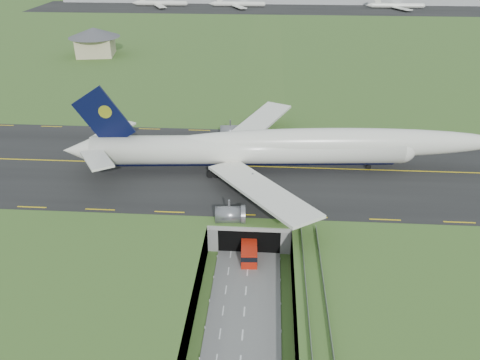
{
  "coord_description": "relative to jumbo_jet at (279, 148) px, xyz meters",
  "views": [
    {
      "loc": [
        3.01,
        -64.9,
        56.03
      ],
      "look_at": [
        -2.54,
        20.0,
        9.5
      ],
      "focal_mm": 35.0,
      "sensor_mm": 36.0,
      "label": 1
    }
  ],
  "objects": [
    {
      "name": "service_building",
      "position": [
        -78.31,
        103.78,
        1.34
      ],
      "size": [
        24.9,
        24.9,
        11.79
      ],
      "rotation": [
        0.0,
        0.0,
        0.17
      ],
      "color": "#C3B58D",
      "rests_on": "ground"
    },
    {
      "name": "shuttle_tram",
      "position": [
        -5.58,
        -25.06,
        -9.85
      ],
      "size": [
        3.44,
        8.19,
        3.27
      ],
      "rotation": [
        0.0,
        0.0,
        0.05
      ],
      "color": "red",
      "rests_on": "ground"
    },
    {
      "name": "tunnel_portal",
      "position": [
        -5.65,
        -15.03,
        -8.31
      ],
      "size": [
        17.0,
        22.3,
        6.0
      ],
      "color": "gray",
      "rests_on": "ground"
    },
    {
      "name": "jumbo_jet",
      "position": [
        0.0,
        0.0,
        0.0
      ],
      "size": [
        99.89,
        63.13,
        20.94
      ],
      "rotation": [
        0.0,
        0.0,
        0.08
      ],
      "color": "white",
      "rests_on": "ground"
    },
    {
      "name": "airfield_deck",
      "position": [
        -5.65,
        -31.74,
        -8.65
      ],
      "size": [
        800.0,
        800.0,
        6.0
      ],
      "primitive_type": "cube",
      "color": "gray",
      "rests_on": "ground"
    },
    {
      "name": "taxiway",
      "position": [
        -5.65,
        1.26,
        -5.56
      ],
      "size": [
        800.0,
        44.0,
        0.18
      ],
      "primitive_type": "cube",
      "color": "black",
      "rests_on": "airfield_deck"
    },
    {
      "name": "ground",
      "position": [
        -5.65,
        -31.74,
        -11.65
      ],
      "size": [
        900.0,
        900.0,
        0.0
      ],
      "primitive_type": "plane",
      "color": "#3C6227",
      "rests_on": "ground"
    },
    {
      "name": "trench_road",
      "position": [
        -5.65,
        -39.24,
        -11.55
      ],
      "size": [
        12.0,
        75.0,
        0.2
      ],
      "primitive_type": "cube",
      "color": "slate",
      "rests_on": "ground"
    },
    {
      "name": "guideway",
      "position": [
        5.35,
        -50.85,
        -6.32
      ],
      "size": [
        3.0,
        53.0,
        7.05
      ],
      "color": "#A8A8A3",
      "rests_on": "ground"
    }
  ]
}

